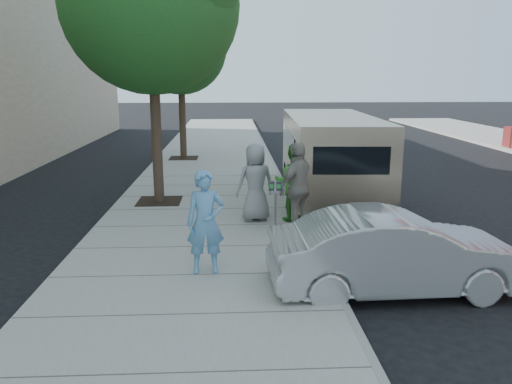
% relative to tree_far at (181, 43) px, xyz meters
% --- Properties ---
extents(ground, '(120.00, 120.00, 0.00)m').
position_rel_tree_far_xyz_m(ground, '(2.25, -10.00, -4.88)').
color(ground, black).
rests_on(ground, ground).
extents(sidewalk, '(5.00, 60.00, 0.15)m').
position_rel_tree_far_xyz_m(sidewalk, '(1.25, -10.00, -4.81)').
color(sidewalk, gray).
rests_on(sidewalk, ground).
extents(curb_face, '(0.12, 60.00, 0.16)m').
position_rel_tree_far_xyz_m(curb_face, '(3.69, -10.00, -4.81)').
color(curb_face, gray).
rests_on(curb_face, ground).
extents(tree_far, '(3.92, 3.80, 6.49)m').
position_rel_tree_far_xyz_m(tree_far, '(0.00, 0.00, 0.00)').
color(tree_far, black).
rests_on(tree_far, sidewalk).
extents(parking_meter, '(0.27, 0.14, 1.27)m').
position_rel_tree_far_xyz_m(parking_meter, '(2.90, -11.08, -3.82)').
color(parking_meter, gray).
rests_on(parking_meter, sidewalk).
extents(van, '(2.54, 6.82, 2.50)m').
position_rel_tree_far_xyz_m(van, '(4.76, -7.40, -3.56)').
color(van, tan).
rests_on(van, ground).
extents(sedan, '(4.27, 1.62, 1.39)m').
position_rel_tree_far_xyz_m(sedan, '(4.70, -13.55, -4.19)').
color(sedan, '#9CA0A3').
rests_on(sedan, ground).
extents(person_officer, '(0.71, 0.50, 1.84)m').
position_rel_tree_far_xyz_m(person_officer, '(1.51, -12.87, -3.81)').
color(person_officer, '#5D9AC6').
rests_on(person_officer, sidewalk).
extents(person_green_shirt, '(1.04, 0.89, 1.87)m').
position_rel_tree_far_xyz_m(person_green_shirt, '(3.45, -9.69, -3.80)').
color(person_green_shirt, '#3A912F').
rests_on(person_green_shirt, sidewalk).
extents(person_gray_shirt, '(1.05, 0.83, 1.87)m').
position_rel_tree_far_xyz_m(person_gray_shirt, '(2.55, -9.62, -3.80)').
color(person_gray_shirt, gray).
rests_on(person_gray_shirt, sidewalk).
extents(person_striped_polo, '(1.21, 1.16, 2.02)m').
position_rel_tree_far_xyz_m(person_striped_polo, '(3.45, -10.60, -3.72)').
color(person_striped_polo, gray).
rests_on(person_striped_polo, sidewalk).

